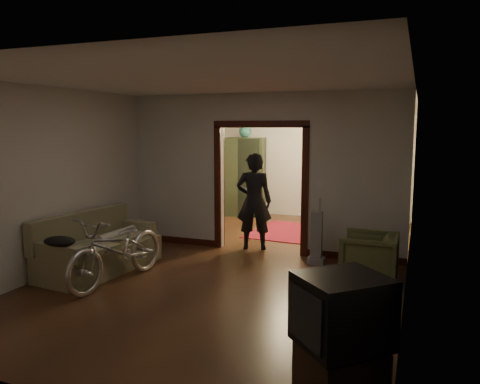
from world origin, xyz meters
The scene contains 24 objects.
floor centered at (0.00, 0.00, 0.00)m, with size 5.00×8.50×0.01m, color #341C10.
ceiling centered at (0.00, 0.00, 2.80)m, with size 5.00×8.50×0.01m, color white.
wall_back centered at (0.00, 4.25, 1.40)m, with size 5.00×0.02×2.80m, color beige.
wall_left centered at (-2.50, 0.00, 1.40)m, with size 0.02×8.50×2.80m, color beige.
wall_right centered at (2.50, 0.00, 1.40)m, with size 0.02×8.50×2.80m, color beige.
partition_wall centered at (0.00, 0.75, 1.40)m, with size 5.00×0.14×2.80m, color beige.
door_casing centered at (0.00, 0.75, 1.10)m, with size 1.74×0.20×2.32m, color #34120B.
far_window centered at (0.70, 4.21, 1.55)m, with size 0.98×0.06×1.28m, color black.
chandelier centered at (0.00, 2.50, 2.35)m, with size 0.24×0.24×0.24m, color #FFE0A5.
light_switch centered at (1.05, 0.68, 1.25)m, with size 0.08×0.01×0.12m, color silver.
sofa centered at (-1.93, -1.29, 0.45)m, with size 0.88×1.95×0.90m, color #74724D.
rolled_paper centered at (-1.83, -0.99, 0.53)m, with size 0.11×0.11×0.87m, color beige.
jacket centered at (-1.88, -2.20, 0.68)m, with size 0.46×0.34×0.13m, color black.
bicycle centered at (-1.33, -1.66, 0.50)m, with size 0.66×1.89×0.99m, color silver.
armchair centered at (1.99, -0.32, 0.36)m, with size 0.76×0.78×0.71m, color #505932.
tv_stand centered at (2.11, -3.61, 0.26)m, with size 0.57×0.52×0.52m, color black.
crt_tv centered at (2.11, -3.61, 0.82)m, with size 0.63×0.57×0.54m, color black.
vacuum centered at (1.11, 0.27, 0.43)m, with size 0.27×0.21×0.87m, color gray.
person centered at (-0.16, 0.81, 0.88)m, with size 0.64×0.42×1.76m, color black.
oriental_rug centered at (0.08, 2.40, 0.01)m, with size 1.45×1.91×0.01m, color maroon.
locker centered at (-1.46, 3.85, 0.98)m, with size 0.98×0.54×1.96m, color #242D1B.
globe centered at (-1.46, 3.85, 1.94)m, with size 0.30×0.30×0.30m, color #1E5972.
desk centered at (1.13, 3.60, 0.40)m, with size 1.08×0.60×0.80m, color black.
desk_chair centered at (0.47, 3.50, 0.43)m, with size 0.38×0.38×0.86m, color black.
Camera 1 is at (2.60, -7.06, 2.20)m, focal length 35.00 mm.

